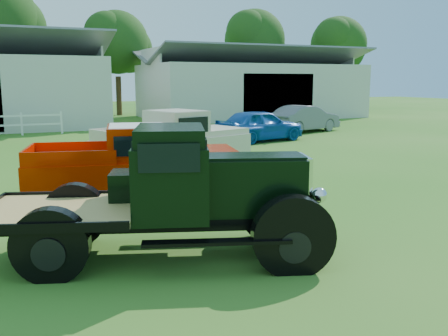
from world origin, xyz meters
name	(u,v)px	position (x,y,z in m)	size (l,w,h in m)	color
ground	(240,233)	(0.00, 0.00, 0.00)	(120.00, 120.00, 0.00)	#286D16
shed_right	(250,83)	(14.00, 27.00, 2.60)	(16.80, 9.20, 5.20)	silver
tree_c	(118,59)	(5.00, 33.00, 4.50)	(5.40, 5.40, 9.00)	#193D15
tree_d	(254,57)	(18.00, 34.00, 5.00)	(6.00, 6.00, 10.00)	#193D15
tree_e	(338,60)	(26.00, 32.00, 4.75)	(5.70, 5.70, 9.50)	#193D15
vintage_flatbed	(165,193)	(-1.66, -0.62, 1.07)	(5.41, 2.14, 2.14)	black
red_pickup	(134,163)	(-1.17, 3.38, 0.92)	(5.04, 1.94, 1.84)	#C31C00
white_pickup	(174,142)	(0.95, 6.75, 0.94)	(5.13, 1.99, 1.89)	beige
misc_car_blue	(260,125)	(7.16, 12.59, 0.76)	(1.79, 4.44, 1.51)	#1550A5
misc_car_grey	(305,119)	(11.49, 15.39, 0.74)	(1.56, 4.48, 1.48)	slate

